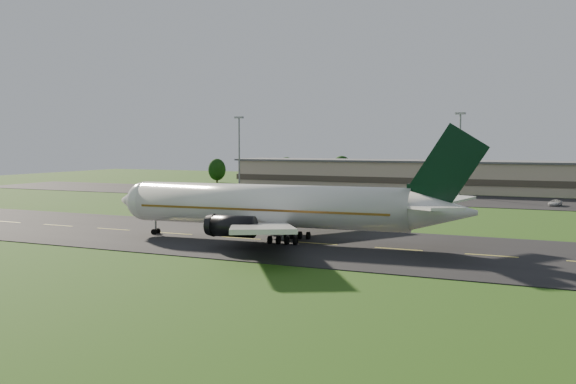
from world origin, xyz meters
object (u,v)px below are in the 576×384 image
at_px(light_mast_centre, 460,144).
at_px(terminal, 475,178).
at_px(airliner, 274,207).
at_px(light_mast_west, 239,144).
at_px(service_vehicle_b, 378,195).
at_px(service_vehicle_c, 555,203).
at_px(service_vehicle_a, 304,192).

bearing_deg(light_mast_centre, terminal, 85.05).
height_order(airliner, light_mast_centre, light_mast_centre).
xyz_separation_m(terminal, light_mast_centre, (-1.40, -16.18, 8.75)).
distance_m(light_mast_west, light_mast_centre, 60.00).
distance_m(light_mast_centre, service_vehicle_b, 23.28).
bearing_deg(terminal, light_mast_centre, -94.95).
relative_size(light_mast_west, light_mast_centre, 1.00).
bearing_deg(service_vehicle_b, airliner, -173.70).
bearing_deg(light_mast_west, service_vehicle_c, -9.36).
bearing_deg(airliner, service_vehicle_b, 90.82).
relative_size(service_vehicle_a, service_vehicle_c, 0.93).
xyz_separation_m(airliner, light_mast_centre, (10.97, 79.94, 8.08)).
xyz_separation_m(airliner, service_vehicle_a, (-25.37, 70.30, -3.87)).
height_order(light_mast_west, service_vehicle_c, light_mast_west).
distance_m(terminal, light_mast_west, 64.10).
height_order(light_mast_west, service_vehicle_a, light_mast_west).
xyz_separation_m(light_mast_west, light_mast_centre, (60.00, 0.00, 0.00)).
bearing_deg(light_mast_west, service_vehicle_a, -22.16).
xyz_separation_m(terminal, service_vehicle_b, (-18.45, -26.57, -3.23)).
relative_size(airliner, service_vehicle_c, 11.67).
bearing_deg(service_vehicle_a, light_mast_centre, -11.37).
relative_size(airliner, terminal, 0.35).
bearing_deg(light_mast_centre, service_vehicle_b, -148.65).
height_order(light_mast_centre, service_vehicle_b, light_mast_centre).
bearing_deg(airliner, terminal, 78.49).
bearing_deg(light_mast_west, terminal, 14.76).
height_order(light_mast_west, light_mast_centre, same).
bearing_deg(service_vehicle_a, terminal, 8.16).
bearing_deg(service_vehicle_c, service_vehicle_a, -172.72).
bearing_deg(terminal, service_vehicle_c, -55.50).
height_order(terminal, light_mast_west, light_mast_west).
xyz_separation_m(light_mast_centre, service_vehicle_c, (21.79, -13.48, -12.03)).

